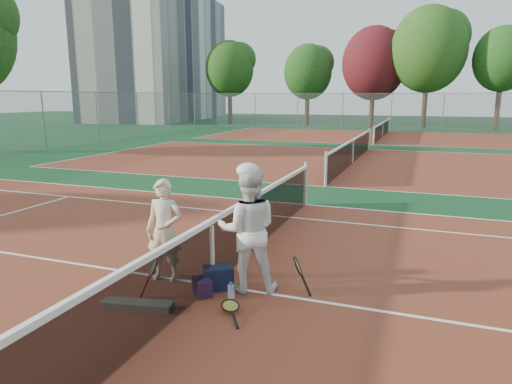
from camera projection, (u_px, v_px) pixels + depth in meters
ground at (213, 285)px, 6.74m from camera, size 130.00×130.00×0.00m
court_main at (213, 285)px, 6.74m from camera, size 23.77×10.97×0.01m
court_far_a at (352, 163)px, 19.13m from camera, size 23.77×10.97×0.01m
court_far_b at (382, 137)px, 31.52m from camera, size 23.77×10.97×0.01m
net_main at (212, 253)px, 6.63m from camera, size 0.10×10.98×1.02m
net_far_a at (353, 151)px, 19.02m from camera, size 0.10×10.98×1.02m
net_far_b at (383, 130)px, 31.41m from camera, size 0.10×10.98×1.02m
fence_back at (391, 112)px, 37.64m from camera, size 32.00×0.06×3.00m
apartment_block at (160, 56)px, 55.10m from camera, size 12.96×23.18×15.00m
player_a at (165, 230)px, 6.81m from camera, size 0.61×0.44×1.55m
player_b at (248, 230)px, 6.43m from camera, size 1.05×0.95×1.78m
racket_red at (154, 278)px, 6.30m from camera, size 0.39×0.39×0.56m
racket_black_held at (298, 277)px, 6.34m from camera, size 0.32×0.32×0.56m
racket_spare at (230, 308)px, 5.89m from camera, size 0.56×0.65×0.12m
sports_bag_navy at (218, 278)px, 6.60m from camera, size 0.51×0.47×0.33m
sports_bag_purple at (202, 287)px, 6.38m from camera, size 0.36×0.36×0.25m
net_cover_canvas at (137, 305)px, 5.99m from camera, size 0.97×0.40×0.10m
water_bottle at (231, 296)px, 6.04m from camera, size 0.09×0.09×0.30m
tree_back_0 at (230, 69)px, 45.44m from camera, size 4.81×4.81×8.21m
tree_back_1 at (308, 72)px, 43.34m from camera, size 4.54×4.54×7.65m
tree_back_maroon at (374, 64)px, 40.91m from camera, size 5.70×5.70×8.93m
tree_back_3 at (429, 50)px, 38.25m from camera, size 6.24×6.24×10.20m
tree_back_4 at (503, 59)px, 36.85m from camera, size 4.58×4.58×8.36m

